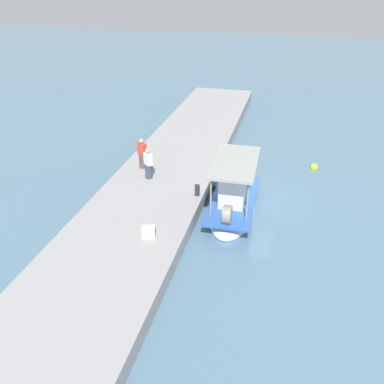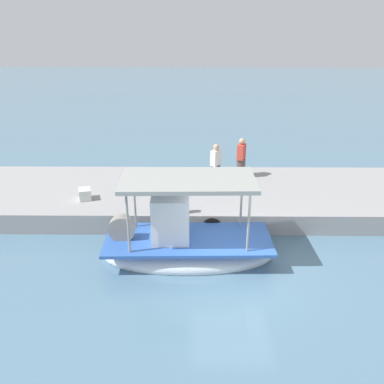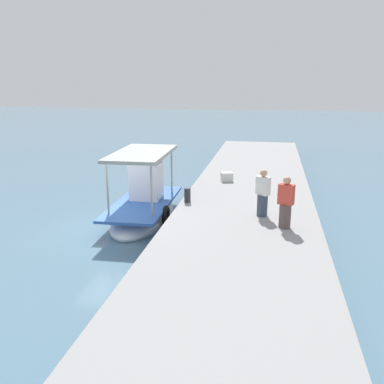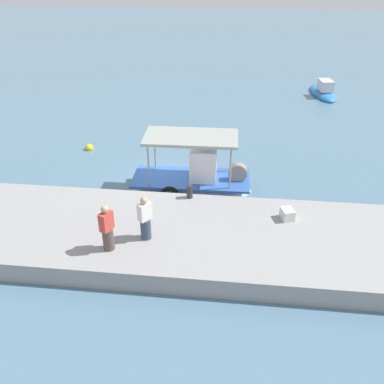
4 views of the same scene
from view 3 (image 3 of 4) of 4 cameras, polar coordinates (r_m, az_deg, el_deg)
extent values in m
plane|color=slate|center=(15.87, -10.24, -4.88)|extent=(120.00, 120.00, 0.00)
cube|color=#959494|center=(14.80, 6.82, -4.71)|extent=(36.00, 5.03, 0.73)
ellipsoid|color=white|center=(16.80, -6.44, -3.16)|extent=(5.29, 2.17, 0.95)
cube|color=#315EB1|center=(16.65, -6.50, -1.44)|extent=(5.08, 2.17, 0.10)
cube|color=white|center=(16.95, -6.09, 1.34)|extent=(1.13, 1.16, 1.51)
cylinder|color=gray|center=(18.20, -7.54, 2.89)|extent=(0.07, 0.07, 1.92)
cylinder|color=gray|center=(17.82, -2.72, 2.75)|extent=(0.07, 0.07, 1.92)
cylinder|color=gray|center=(15.10, -11.15, 0.24)|extent=(0.07, 0.07, 1.92)
cylinder|color=gray|center=(14.64, -5.40, -0.01)|extent=(0.07, 0.07, 1.92)
cube|color=#9DA29B|center=(16.21, -6.70, 5.11)|extent=(3.90, 2.05, 0.12)
torus|color=black|center=(15.72, -3.48, -3.13)|extent=(0.74, 0.20, 0.74)
cylinder|color=gray|center=(18.40, -4.88, 1.48)|extent=(0.81, 0.37, 0.80)
cylinder|color=#364457|center=(14.85, 9.31, -1.74)|extent=(0.51, 0.51, 0.75)
cube|color=white|center=(14.67, 9.43, 0.83)|extent=(0.48, 0.52, 0.62)
sphere|color=tan|center=(14.57, 9.50, 2.49)|extent=(0.25, 0.25, 0.25)
cylinder|color=brown|center=(13.81, 12.24, -3.13)|extent=(0.48, 0.48, 0.77)
cube|color=#D24335|center=(13.61, 12.40, -0.31)|extent=(0.42, 0.53, 0.64)
sphere|color=tan|center=(13.51, 12.51, 1.51)|extent=(0.25, 0.25, 0.25)
cylinder|color=#2D2D33|center=(16.28, -0.61, -0.43)|extent=(0.24, 0.24, 0.55)
cube|color=silver|center=(19.71, 4.64, 2.04)|extent=(0.56, 0.62, 0.40)
camera|label=1|loc=(32.68, -1.97, 23.39)|focal=37.63mm
camera|label=2|loc=(21.56, -36.70, 15.80)|focal=37.38mm
camera|label=4|loc=(21.03, 47.54, 21.87)|focal=40.11mm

